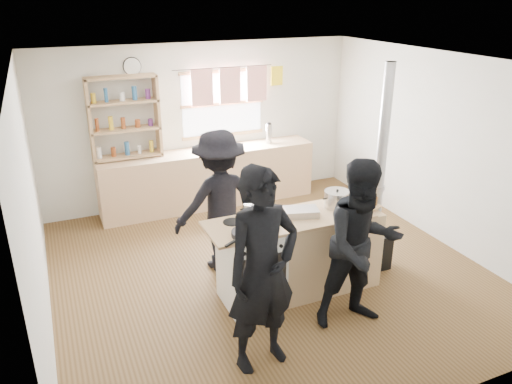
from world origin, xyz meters
TOP-DOWN VIEW (x-y plane):
  - ground at (0.00, 0.00)m, footprint 5.00×5.00m
  - back_counter at (0.00, 2.22)m, footprint 3.40×0.55m
  - shelving_unit at (-1.20, 2.34)m, footprint 1.00×0.28m
  - thermos at (1.04, 2.22)m, footprint 0.10×0.10m
  - cooking_island at (0.14, -0.55)m, footprint 1.97×0.64m
  - skillet_greens at (-0.57, -0.75)m, footprint 0.44×0.44m
  - roast_tray at (0.15, -0.53)m, footprint 0.42×0.33m
  - stockpot_stove at (-0.34, -0.34)m, footprint 0.23×0.23m
  - stockpot_counter at (0.63, -0.49)m, footprint 0.29×0.29m
  - bread_board at (0.93, -0.66)m, footprint 0.33×0.29m
  - flue_heater at (1.23, -0.43)m, footprint 0.35×0.35m
  - person_near_left at (-0.73, -1.46)m, footprint 0.75×0.55m
  - person_near_right at (0.42, -1.30)m, footprint 0.93×0.76m
  - person_far at (-0.48, 0.33)m, footprint 1.16×0.72m

SIDE VIEW (x-z plane):
  - ground at x=0.00m, z-range -0.01..0.00m
  - back_counter at x=0.00m, z-range 0.00..0.90m
  - cooking_island at x=0.14m, z-range 0.00..0.93m
  - flue_heater at x=1.23m, z-range -0.59..1.91m
  - person_far at x=-0.48m, z-range 0.00..1.74m
  - person_near_right at x=0.42m, z-range 0.00..1.76m
  - person_near_left at x=-0.73m, z-range 0.00..1.91m
  - skillet_greens at x=-0.57m, z-range 0.93..0.98m
  - roast_tray at x=0.15m, z-range 0.93..1.01m
  - bread_board at x=0.93m, z-range 0.92..1.04m
  - stockpot_stove at x=-0.34m, z-range 0.92..1.10m
  - stockpot_counter at x=0.63m, z-range 0.92..1.14m
  - thermos at x=1.04m, z-range 0.90..1.22m
  - shelving_unit at x=-1.20m, z-range 0.91..2.11m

